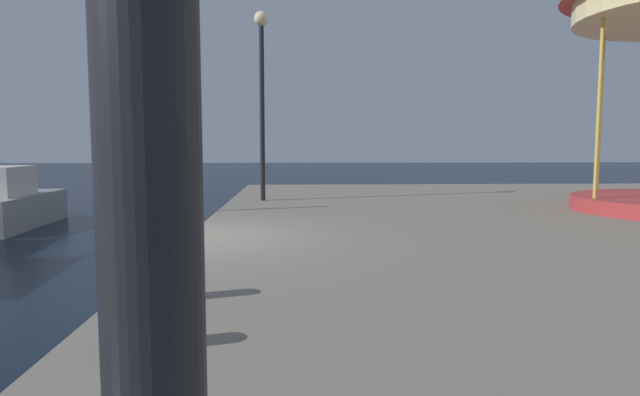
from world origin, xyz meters
The scene contains 5 objects.
ground_plane centered at (0.00, 0.00, 0.00)m, with size 120.00×120.00×0.00m, color black.
motorboat_grey centered at (-6.05, 6.54, 0.62)m, with size 1.81×4.10×1.65m.
lamp_post_mid_promenade centered at (0.84, 5.56, 3.96)m, with size 0.36×0.36×4.68m.
bollard_center centered at (0.59, -3.42, 1.00)m, with size 0.24×0.24×0.40m, color #2D2D33.
bollard_south centered at (0.57, -4.68, 1.00)m, with size 0.24×0.24×0.40m, color #2D2D33.
Camera 1 is at (1.68, -8.42, 2.20)m, focal length 30.99 mm.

